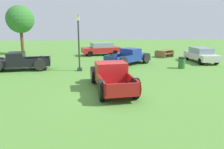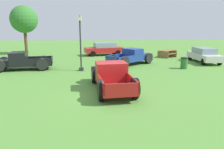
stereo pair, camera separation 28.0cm
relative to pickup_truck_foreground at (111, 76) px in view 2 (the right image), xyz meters
The scene contains 10 objects.
ground_plane 1.19m from the pickup_truck_foreground, 100.22° to the right, with size 80.00×80.00×0.00m, color #548C38.
pickup_truck_foreground is the anchor object (origin of this frame).
pickup_truck_behind_left 9.15m from the pickup_truck_foreground, 142.49° to the left, with size 4.97×2.50×1.45m.
pickup_truck_behind_right 8.08m from the pickup_truck_foreground, 72.83° to the left, with size 4.75×4.34×1.46m.
sedan_distant_a 12.59m from the pickup_truck_foreground, 41.66° to the left, with size 1.82×4.26×1.41m.
sedan_distant_b 14.00m from the pickup_truck_foreground, 90.93° to the left, with size 4.76×2.92×1.48m.
lamp_post_near 5.68m from the pickup_truck_foreground, 113.18° to the left, with size 0.36×0.36×4.33m.
picnic_table 13.78m from the pickup_truck_foreground, 60.08° to the left, with size 2.33×2.27×0.78m.
trash_can 8.35m from the pickup_truck_foreground, 40.54° to the left, with size 0.59×0.59×0.95m.
oak_tree_east 18.51m from the pickup_truck_foreground, 122.61° to the left, with size 3.25×3.25×5.83m.
Camera 2 is at (-0.36, -11.28, 3.64)m, focal length 35.06 mm.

